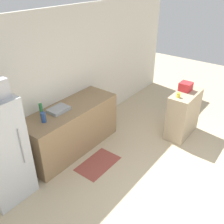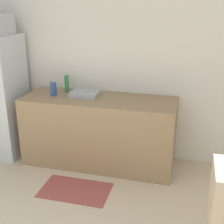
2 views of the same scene
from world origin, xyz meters
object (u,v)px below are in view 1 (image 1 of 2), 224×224
(basket, at_px, (186,86))
(jar, at_px, (178,95))
(bottle_short, at_px, (43,117))
(bottle_tall, at_px, (41,110))

(basket, xyz_separation_m, jar, (-0.39, -0.03, -0.04))
(basket, height_order, jar, basket)
(basket, distance_m, jar, 0.39)
(bottle_short, bearing_deg, basket, -29.46)
(bottle_short, height_order, basket, basket)
(bottle_short, bearing_deg, bottle_tall, 59.68)
(bottle_short, bearing_deg, jar, -34.30)
(bottle_tall, height_order, jar, bottle_tall)
(bottle_short, relative_size, jar, 1.95)
(bottle_tall, bearing_deg, bottle_short, -120.32)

